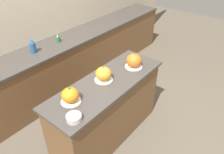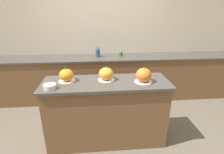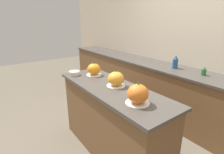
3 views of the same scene
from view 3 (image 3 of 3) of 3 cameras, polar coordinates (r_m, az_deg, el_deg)
name	(u,v)px [view 3 (image 3 of 3)]	position (r m, az deg, el deg)	size (l,w,h in m)	color
ground_plane	(112,151)	(2.52, -0.12, -23.03)	(12.00, 12.00, 0.00)	#665B4C
wall_back	(193,46)	(3.18, 24.97, 9.16)	(8.00, 0.06, 2.50)	beige
kitchen_island	(112,121)	(2.24, -0.13, -14.14)	(1.66, 0.56, 0.92)	brown
back_counter	(175,96)	(3.12, 19.99, -5.71)	(6.00, 0.60, 0.91)	brown
pumpkin_cake_left	(94,69)	(2.45, -5.93, 2.47)	(0.21, 0.21, 0.21)	white
pumpkin_cake_center	(116,79)	(2.03, 1.29, -0.69)	(0.22, 0.22, 0.21)	white
pumpkin_cake_right	(138,94)	(1.63, 8.44, -5.57)	(0.23, 0.23, 0.23)	white
bottle_tall	(175,62)	(3.01, 19.97, 4.61)	(0.09, 0.09, 0.21)	#235184
bottle_short	(204,71)	(2.81, 27.78, 1.76)	(0.07, 0.07, 0.13)	#2D6B38
mixing_bowl	(74,73)	(2.50, -12.19, 1.25)	(0.15, 0.15, 0.06)	beige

